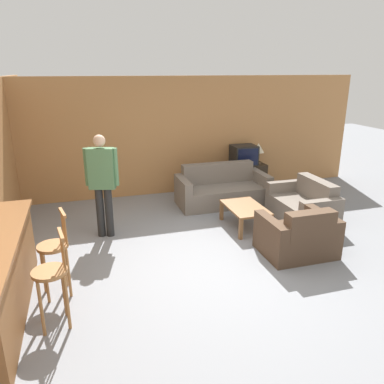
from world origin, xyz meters
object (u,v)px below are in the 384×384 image
Objects in this scene: table_lamp at (258,148)px; bar_chair_mid at (55,252)px; loveseat_right at (304,206)px; tv_unit at (243,177)px; person_by_window at (102,180)px; couch_far at (222,190)px; armchair_near at (298,237)px; bar_chair_near at (52,279)px; tv at (244,155)px; coffee_table at (245,209)px.

bar_chair_mid is at bearing -142.69° from table_lamp.
loveseat_right is 2.12m from tv_unit.
bar_chair_mid is at bearing -113.74° from person_by_window.
tv_unit is at bearing 42.73° from couch_far.
bar_chair_mid reaches higher than couch_far.
loveseat_right reaches higher than tv_unit.
bar_chair_near is at bearing -168.46° from armchair_near.
loveseat_right is (0.84, 1.18, -0.00)m from armchair_near.
armchair_near is 2.20× the size of table_lamp.
table_lamp is at bearing 74.60° from armchair_near.
tv_unit is at bearing 90.00° from tv.
table_lamp is 0.28× the size of person_by_window.
tv_unit is 3.80m from person_by_window.
coffee_table is at bearing -121.06° from table_lamp.
tv_unit is (0.54, 3.27, 0.01)m from armchair_near.
table_lamp is (0.90, 3.27, 0.68)m from armchair_near.
tv_unit is at bearing 44.67° from bar_chair_near.
tv is 0.39m from table_lamp.
tv is at bearing -179.53° from table_lamp.
person_by_window reaches higher than armchair_near.
couch_far is 1.57m from table_lamp.
armchair_near is at bearing -105.40° from table_lamp.
loveseat_right is at bearing 16.13° from bar_chair_mid.
tv_unit is (-0.31, 2.09, 0.02)m from loveseat_right.
couch_far is (3.20, 3.22, -0.29)m from bar_chair_near.
couch_far is 1.40× the size of loveseat_right.
person_by_window is at bearing 171.86° from coffee_table.
bar_chair_near reaches higher than armchair_near.
couch_far is at bearing 96.57° from armchair_near.
bar_chair_mid is 1.06× the size of tv_unit.
armchair_near is 1.09× the size of coffee_table.
table_lamp is at bearing 0.00° from tv_unit.
armchair_near is at bearing -99.34° from tv.
tv is (0.83, 0.76, 0.54)m from couch_far.
tv reaches higher than loveseat_right.
loveseat_right is at bearing 23.55° from bar_chair_near.
couch_far is 1.25m from tv.
tv_unit is at bearing 80.67° from armchair_near.
bar_chair_near is 4.74m from loveseat_right.
armchair_near is at bearing -73.66° from coffee_table.
loveseat_right is at bearing -49.56° from couch_far.
armchair_near is 0.79× the size of loveseat_right.
table_lamp is at bearing 0.47° from tv.
bar_chair_mid is 0.81× the size of loveseat_right.
couch_far is at bearing 87.33° from coffee_table.
armchair_near is at bearing 11.54° from bar_chair_near.
armchair_near is at bearing -83.43° from couch_far.
tv_unit is 0.59× the size of person_by_window.
armchair_near is at bearing -29.00° from person_by_window.
tv reaches higher than tv_unit.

